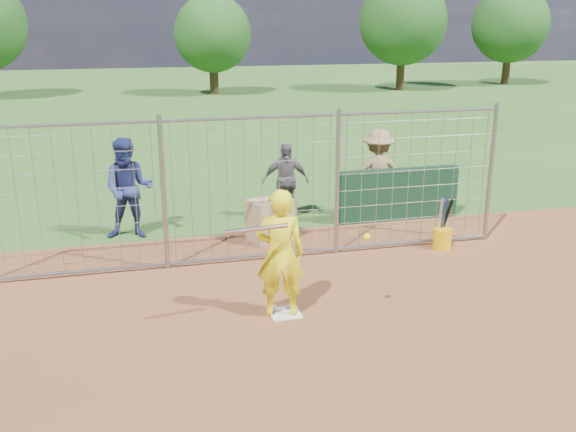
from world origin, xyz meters
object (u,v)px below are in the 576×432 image
object	(u,v)px
equipment_bin	(271,220)
bystander_a	(129,189)
bystander_c	(378,174)
batter	(280,254)
bystander_b	(286,181)
bucket_with_bats	(442,236)

from	to	relation	value
equipment_bin	bystander_a	bearing A→B (deg)	142.59
bystander_c	equipment_bin	distance (m)	2.76
batter	bystander_b	distance (m)	4.58
bystander_c	equipment_bin	size ratio (longest dim) A/B	2.34
batter	equipment_bin	world-z (taller)	batter
batter	bystander_a	bearing A→B (deg)	-53.29
batter	bystander_b	size ratio (longest dim) A/B	1.12
bystander_c	bystander_b	bearing A→B (deg)	1.76
batter	bystander_a	size ratio (longest dim) A/B	0.96
batter	bystander_c	distance (m)	5.21
bystander_b	bystander_c	size ratio (longest dim) A/B	0.88
bystander_b	equipment_bin	size ratio (longest dim) A/B	2.07
equipment_bin	bucket_with_bats	bearing A→B (deg)	-42.40
bystander_c	equipment_bin	world-z (taller)	bystander_c
equipment_bin	batter	bearing A→B (deg)	-120.31
bystander_b	equipment_bin	bearing A→B (deg)	-111.03
bystander_a	bystander_c	size ratio (longest dim) A/B	1.04
equipment_bin	bucket_with_bats	world-z (taller)	bucket_with_bats
bystander_a	equipment_bin	bearing A→B (deg)	-7.54
bystander_b	bystander_c	distance (m)	1.96
batter	bystander_b	xyz separation A→B (m)	(1.19, 4.42, -0.10)
bystander_b	bucket_with_bats	xyz separation A→B (m)	(2.35, -2.45, -0.58)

